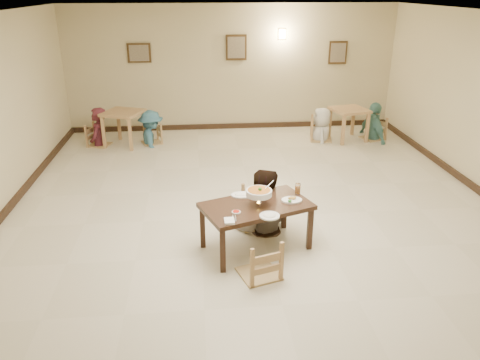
{
  "coord_description": "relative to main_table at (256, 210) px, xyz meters",
  "views": [
    {
      "loc": [
        -0.89,
        -6.53,
        3.37
      ],
      "look_at": [
        -0.31,
        -0.29,
        0.76
      ],
      "focal_mm": 35.0,
      "sensor_mm": 36.0,
      "label": 1
    }
  ],
  "objects": [
    {
      "name": "bg_chair_lr",
      "position": [
        -1.81,
        4.85,
        -0.15
      ],
      "size": [
        0.42,
        0.42,
        0.89
      ],
      "rotation": [
        0.0,
        0.0,
        -1.23
      ],
      "color": "tan",
      "rests_on": "floor"
    },
    {
      "name": "bg_chair_rl",
      "position": [
        2.14,
        4.73,
        -0.06
      ],
      "size": [
        0.49,
        0.49,
        1.05
      ],
      "rotation": [
        0.0,
        0.0,
        1.36
      ],
      "color": "tan",
      "rests_on": "floor"
    },
    {
      "name": "bg_diner_c",
      "position": [
        2.14,
        4.73,
        0.18
      ],
      "size": [
        0.59,
        0.81,
        1.53
      ],
      "primitive_type": "imported",
      "rotation": [
        0.0,
        0.0,
        4.57
      ],
      "color": "silver",
      "rests_on": "floor"
    },
    {
      "name": "bg_table_right",
      "position": [
        2.76,
        4.68,
        0.02
      ],
      "size": [
        0.9,
        0.9,
        0.75
      ],
      "rotation": [
        0.0,
        0.0,
        0.23
      ],
      "color": "tan",
      "rests_on": "floor"
    },
    {
      "name": "chili_dish",
      "position": [
        -0.29,
        -0.23,
        0.09
      ],
      "size": [
        0.12,
        0.12,
        0.02
      ],
      "color": "white",
      "rests_on": "main_table"
    },
    {
      "name": "bg_chair_ll",
      "position": [
        -2.98,
        4.8,
        -0.12
      ],
      "size": [
        0.44,
        0.44,
        0.94
      ],
      "rotation": [
        0.0,
        0.0,
        1.27
      ],
      "color": "tan",
      "rests_on": "floor"
    },
    {
      "name": "bg_diner_a",
      "position": [
        -2.98,
        4.8,
        0.29
      ],
      "size": [
        0.5,
        0.69,
        1.75
      ],
      "primitive_type": "imported",
      "rotation": [
        0.0,
        0.0,
        4.59
      ],
      "color": "#561F2A",
      "rests_on": "floor"
    },
    {
      "name": "rice_plate_near",
      "position": [
        0.12,
        -0.38,
        0.09
      ],
      "size": [
        0.26,
        0.26,
        0.06
      ],
      "color": "white",
      "rests_on": "main_table"
    },
    {
      "name": "wall_back",
      "position": [
        0.14,
        5.93,
        0.91
      ],
      "size": [
        10.0,
        0.0,
        10.0
      ],
      "primitive_type": "plane",
      "rotation": [
        1.57,
        0.0,
        0.0
      ],
      "color": "beige",
      "rests_on": "floor"
    },
    {
      "name": "picture_a",
      "position": [
        -2.06,
        5.88,
        1.31
      ],
      "size": [
        0.55,
        0.04,
        0.45
      ],
      "color": "#392714",
      "rests_on": "wall_back"
    },
    {
      "name": "picture_c",
      "position": [
        2.74,
        5.88,
        1.26
      ],
      "size": [
        0.45,
        0.04,
        0.55
      ],
      "color": "#392714",
      "rests_on": "wall_back"
    },
    {
      "name": "bg_chair_rr",
      "position": [
        3.38,
        4.7,
        -0.09
      ],
      "size": [
        0.47,
        0.47,
        0.99
      ],
      "rotation": [
        0.0,
        0.0,
        -1.24
      ],
      "color": "tan",
      "rests_on": "floor"
    },
    {
      "name": "floor",
      "position": [
        0.14,
        0.93,
        -0.59
      ],
      "size": [
        10.0,
        10.0,
        0.0
      ],
      "primitive_type": "plane",
      "color": "beige",
      "rests_on": "ground"
    },
    {
      "name": "rice_plate_far",
      "position": [
        -0.17,
        0.29,
        0.09
      ],
      "size": [
        0.3,
        0.3,
        0.07
      ],
      "color": "white",
      "rests_on": "main_table"
    },
    {
      "name": "curry_warmer",
      "position": [
        0.03,
        -0.04,
        0.26
      ],
      "size": [
        0.39,
        0.35,
        0.31
      ],
      "color": "silver",
      "rests_on": "main_table"
    },
    {
      "name": "chair_far",
      "position": [
        0.13,
        0.69,
        -0.05
      ],
      "size": [
        0.51,
        0.51,
        1.08
      ],
      "rotation": [
        0.0,
        0.0,
        0.05
      ],
      "color": "tan",
      "rests_on": "floor"
    },
    {
      "name": "bg_diner_d",
      "position": [
        3.38,
        4.7,
        0.28
      ],
      "size": [
        0.61,
        1.08,
        1.74
      ],
      "primitive_type": "imported",
      "rotation": [
        0.0,
        0.0,
        1.76
      ],
      "color": "#5B9B93",
      "rests_on": "floor"
    },
    {
      "name": "picture_b",
      "position": [
        0.24,
        5.88,
        1.41
      ],
      "size": [
        0.5,
        0.04,
        0.6
      ],
      "color": "#392714",
      "rests_on": "wall_back"
    },
    {
      "name": "napkin_cutlery",
      "position": [
        -0.39,
        -0.47,
        0.09
      ],
      "size": [
        0.16,
        0.25,
        0.03
      ],
      "color": "white",
      "rests_on": "main_table"
    },
    {
      "name": "wall_sconce",
      "position": [
        1.34,
        5.89,
        1.71
      ],
      "size": [
        0.16,
        0.05,
        0.22
      ],
      "primitive_type": "cube",
      "color": "#FFD88C",
      "rests_on": "wall_back"
    },
    {
      "name": "fried_plate",
      "position": [
        0.49,
        0.05,
        0.1
      ],
      "size": [
        0.28,
        0.28,
        0.06
      ],
      "color": "white",
      "rests_on": "main_table"
    },
    {
      "name": "chair_near",
      "position": [
        -0.04,
        -0.66,
        -0.09
      ],
      "size": [
        0.47,
        0.47,
        1.01
      ],
      "rotation": [
        0.0,
        0.0,
        3.45
      ],
      "color": "tan",
      "rests_on": "floor"
    },
    {
      "name": "bg_table_left",
      "position": [
        -2.4,
        4.78,
        0.06
      ],
      "size": [
        1.02,
        1.02,
        0.78
      ],
      "rotation": [
        0.0,
        0.0,
        -0.38
      ],
      "color": "tan",
      "rests_on": "floor"
    },
    {
      "name": "main_diner",
      "position": [
        0.16,
        0.57,
        0.35
      ],
      "size": [
        0.94,
        0.75,
        1.87
      ],
      "primitive_type": "imported",
      "rotation": [
        0.0,
        0.0,
        3.09
      ],
      "color": "gray",
      "rests_on": "floor"
    },
    {
      "name": "ceiling",
      "position": [
        0.14,
        0.93,
        2.41
      ],
      "size": [
        10.0,
        10.0,
        0.0
      ],
      "primitive_type": "plane",
      "color": "white",
      "rests_on": "wall_back"
    },
    {
      "name": "bg_diner_b",
      "position": [
        -1.81,
        4.85,
        0.18
      ],
      "size": [
        0.8,
        1.1,
        1.53
      ],
      "primitive_type": "imported",
      "rotation": [
        0.0,
        0.0,
        1.82
      ],
      "color": "teal",
      "rests_on": "floor"
    },
    {
      "name": "baseboard_back",
      "position": [
        0.14,
        5.9,
        -0.53
      ],
      "size": [
        8.0,
        0.06,
        0.12
      ],
      "primitive_type": "cube",
      "color": "black",
      "rests_on": "floor"
    },
    {
      "name": "drink_glass",
      "position": [
        0.62,
        0.29,
        0.15
      ],
      "size": [
        0.08,
        0.08,
        0.15
      ],
      "color": "white",
      "rests_on": "main_table"
    },
    {
      "name": "main_table",
      "position": [
        0.0,
        0.0,
        0.0
      ],
      "size": [
        1.61,
        1.25,
        0.67
      ],
      "rotation": [
        0.0,
        0.0,
        0.36
      ],
      "color": "#392214",
      "rests_on": "floor"
    }
  ]
}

